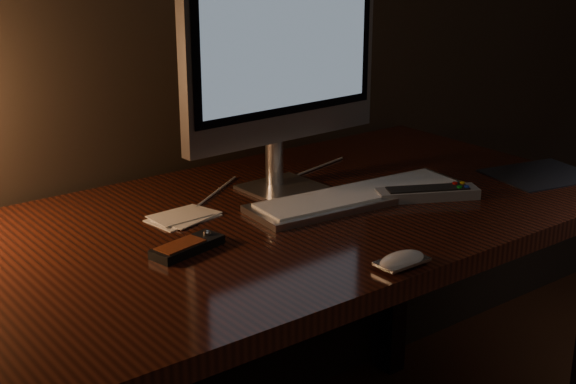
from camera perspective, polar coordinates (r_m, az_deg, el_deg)
desk at (r=1.66m, az=-4.38°, el=-5.65°), size 1.60×0.75×0.75m
monitor at (r=1.67m, az=-0.35°, el=10.06°), size 0.49×0.15×0.51m
keyboard at (r=1.68m, az=5.04°, el=-0.27°), size 0.50×0.18×0.02m
mousepad at (r=1.93m, az=17.52°, el=1.19°), size 0.26×0.23×0.00m
mouse at (r=1.36m, az=8.10°, el=-4.96°), size 0.09×0.05×0.02m
media_remote at (r=1.42m, az=-7.17°, el=-3.85°), size 0.15×0.08×0.03m
tv_remote at (r=1.70m, az=9.89°, el=-0.08°), size 0.22×0.15×0.03m
papers at (r=1.58m, az=-7.48°, el=-1.77°), size 0.14×0.11×0.01m
cable at (r=1.77m, az=-1.67°, el=0.57°), size 0.51×0.21×0.00m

